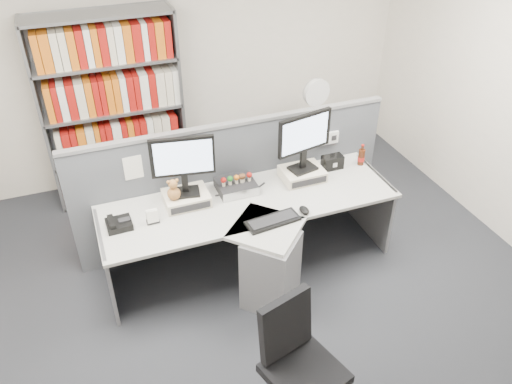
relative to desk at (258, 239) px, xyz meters
name	(u,v)px	position (x,y,z in m)	size (l,w,h in m)	color
ground	(284,325)	(0.00, -0.60, -0.46)	(5.50, 5.50, 0.00)	#303339
room_shell	(292,134)	(0.00, -0.60, 1.33)	(5.04, 5.54, 2.72)	white
partition	(234,182)	(0.00, 0.65, 0.19)	(3.00, 0.08, 1.27)	#52555D
desk	(258,239)	(0.00, 0.00, 0.00)	(2.60, 1.20, 0.72)	#B4B4AE
monitor_riser_left	(186,198)	(-0.52, 0.38, 0.31)	(0.38, 0.31, 0.10)	beige
monitor_riser_right	(302,174)	(0.58, 0.38, 0.31)	(0.38, 0.31, 0.10)	beige
monitor_left	(183,161)	(-0.52, 0.38, 0.69)	(0.53, 0.21, 0.54)	black
monitor_right	(304,137)	(0.58, 0.38, 0.69)	(0.54, 0.22, 0.55)	black
desktop_pc	(236,186)	(-0.06, 0.41, 0.31)	(0.33, 0.30, 0.09)	black
figurines	(237,178)	(-0.05, 0.39, 0.40)	(0.29, 0.05, 0.09)	beige
keyboard	(273,221)	(0.08, -0.13, 0.28)	(0.47, 0.22, 0.03)	black
mouse	(304,210)	(0.38, -0.10, 0.29)	(0.08, 0.12, 0.05)	black
desk_phone	(118,224)	(-1.12, 0.25, 0.30)	(0.21, 0.19, 0.09)	black
desk_calendar	(152,217)	(-0.85, 0.22, 0.32)	(0.10, 0.08, 0.12)	black
plush_toy	(174,191)	(-0.63, 0.34, 0.45)	(0.11, 0.11, 0.19)	#9E6934
speaker	(332,162)	(0.92, 0.45, 0.33)	(0.20, 0.11, 0.13)	black
cola_bottle	(361,157)	(1.22, 0.41, 0.34)	(0.07, 0.07, 0.22)	#3F190A
shelving_unit	(114,113)	(-0.90, 1.85, 0.52)	(1.41, 0.40, 2.00)	slate
filing_cabinet	(312,150)	(1.20, 1.40, -0.11)	(0.45, 0.61, 0.70)	slate
desk_fan	(316,96)	(1.20, 1.40, 0.57)	(0.31, 0.18, 0.52)	white
office_chair	(297,361)	(-0.23, -1.31, 0.05)	(0.63, 0.61, 0.95)	silver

